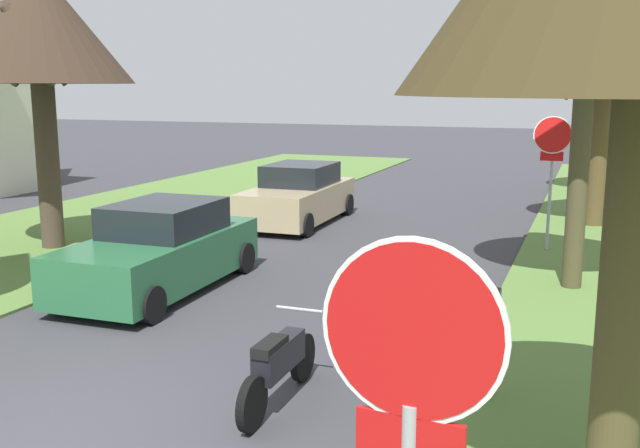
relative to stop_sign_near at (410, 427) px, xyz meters
name	(u,v)px	position (x,y,z in m)	size (l,w,h in m)	color
ground_plane	(57,440)	(-4.38, 2.75, -2.20)	(120.00, 120.00, 0.00)	#38383D
stop_sign_near	(410,427)	(0.00, 0.00, 0.00)	(0.80, 0.08, 2.98)	#9EA0A5
stop_sign_far	(552,154)	(-0.24, 13.65, -0.03)	(0.81, 0.54, 2.94)	#9EA0A5
street_tree_right_mid_b	(608,17)	(0.71, 17.18, 3.10)	(3.13, 3.13, 6.91)	brown
street_tree_right_far	(617,17)	(1.01, 23.44, 3.61)	(3.37, 3.37, 7.66)	#4A3523
street_tree_left_mid_a	(38,27)	(-10.68, 10.03, 2.66)	(3.94, 3.94, 6.15)	#46372C
parked_sedan_green	(161,251)	(-6.51, 8.00, -1.48)	(2.01, 4.43, 1.57)	#28663D
parked_sedan_tan	(298,196)	(-6.71, 14.91, -1.48)	(2.01, 4.43, 1.57)	tan
parked_motorcycle	(279,364)	(-2.58, 4.38, -1.72)	(0.60, 2.05, 0.97)	black
curbside_mailbox	(489,314)	(-0.37, 5.32, -1.14)	(0.22, 0.44, 1.27)	brown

